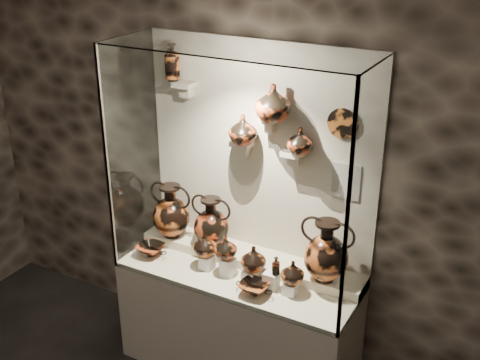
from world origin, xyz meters
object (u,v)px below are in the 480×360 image
at_px(jug_a, 205,244).
at_px(jug_b, 226,247).
at_px(amphora_right, 326,251).
at_px(kylix_left, 151,249).
at_px(ovoid_vase_c, 300,141).
at_px(jug_e, 293,272).
at_px(lekythos_tall, 172,60).
at_px(ovoid_vase_a, 243,129).
at_px(amphora_left, 171,211).
at_px(lekythos_small, 276,265).
at_px(jug_c, 254,258).
at_px(kylix_right, 254,287).
at_px(ovoid_vase_b, 273,103).
at_px(amphora_mid, 211,222).

relative_size(jug_a, jug_b, 1.02).
xyz_separation_m(amphora_right, kylix_left, (-1.26, -0.21, -0.24)).
bearing_deg(ovoid_vase_c, jug_e, -61.27).
bearing_deg(jug_e, lekythos_tall, 165.09).
distance_m(jug_e, ovoid_vase_c, 0.85).
bearing_deg(lekythos_tall, ovoid_vase_a, -10.67).
relative_size(jug_e, kylix_left, 0.62).
relative_size(amphora_left, lekythos_tall, 1.47).
distance_m(amphora_right, lekythos_small, 0.34).
bearing_deg(lekythos_tall, jug_c, -25.72).
height_order(amphora_right, ovoid_vase_c, ovoid_vase_c).
distance_m(jug_e, kylix_left, 1.11).
distance_m(jug_a, jug_b, 0.17).
bearing_deg(amphora_right, amphora_left, 157.64).
distance_m(jug_a, ovoid_vase_c, 1.01).
xyz_separation_m(kylix_right, ovoid_vase_a, (-0.28, 0.36, 0.94)).
bearing_deg(amphora_left, jug_c, -36.25).
height_order(kylix_left, ovoid_vase_b, ovoid_vase_b).
xyz_separation_m(amphora_right, jug_e, (-0.16, -0.15, -0.13)).
relative_size(jug_b, ovoid_vase_b, 0.69).
bearing_deg(jug_c, kylix_right, -54.20).
bearing_deg(ovoid_vase_b, amphora_left, 172.31).
xyz_separation_m(jug_b, lekythos_small, (0.39, -0.01, -0.02)).
bearing_deg(ovoid_vase_b, kylix_left, -173.45).
bearing_deg(lekythos_small, amphora_mid, 162.95).
bearing_deg(ovoid_vase_c, jug_a, -148.34).
bearing_deg(ovoid_vase_c, amphora_left, -166.67).
bearing_deg(ovoid_vase_c, jug_c, -120.97).
height_order(lekythos_small, ovoid_vase_c, ovoid_vase_c).
xyz_separation_m(jug_b, kylix_left, (-0.60, -0.05, -0.16)).
bearing_deg(amphora_mid, lekythos_tall, 164.35).
distance_m(amphora_mid, jug_a, 0.20).
height_order(amphora_left, ovoid_vase_a, ovoid_vase_a).
bearing_deg(jug_e, jug_c, 179.23).
xyz_separation_m(amphora_left, amphora_right, (1.22, -0.01, 0.01)).
xyz_separation_m(lekythos_tall, ovoid_vase_a, (0.57, -0.04, -0.39)).
distance_m(lekythos_small, ovoid_vase_c, 0.82).
height_order(jug_a, jug_e, jug_a).
bearing_deg(jug_e, ovoid_vase_c, 109.48).
bearing_deg(jug_b, ovoid_vase_b, 49.24).
bearing_deg(jug_a, amphora_mid, 131.22).
bearing_deg(amphora_left, amphora_right, -24.99).
distance_m(jug_e, lekythos_tall, 1.64).
distance_m(amphora_left, lekythos_small, 0.97).
bearing_deg(amphora_right, lekythos_small, -170.01).
xyz_separation_m(jug_a, lekythos_tall, (-0.40, 0.28, 1.19)).
bearing_deg(amphora_left, jug_a, -47.41).
relative_size(amphora_right, kylix_right, 1.72).
distance_m(lekythos_tall, ovoid_vase_c, 1.06).
bearing_deg(amphora_mid, amphora_right, -1.16).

